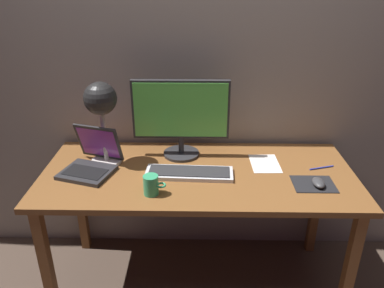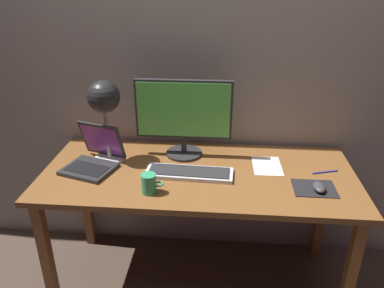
{
  "view_description": "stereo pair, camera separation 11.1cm",
  "coord_description": "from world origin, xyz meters",
  "px_view_note": "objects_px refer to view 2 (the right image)",
  "views": [
    {
      "loc": [
        0.0,
        -1.71,
        1.7
      ],
      "look_at": [
        -0.03,
        -0.05,
        0.92
      ],
      "focal_mm": 35.45,
      "sensor_mm": 36.0,
      "label": 1
    },
    {
      "loc": [
        0.11,
        -1.7,
        1.7
      ],
      "look_at": [
        -0.03,
        -0.05,
        0.92
      ],
      "focal_mm": 35.45,
      "sensor_mm": 36.0,
      "label": 2
    }
  ],
  "objects_px": {
    "mouse": "(319,187)",
    "coffee_mug": "(149,184)",
    "desk_lamp": "(104,103)",
    "pen": "(325,172)",
    "keyboard_main": "(189,173)",
    "laptop": "(95,155)",
    "monitor": "(184,114)"
  },
  "relations": [
    {
      "from": "mouse",
      "to": "coffee_mug",
      "type": "bearing_deg",
      "value": -174.1
    },
    {
      "from": "desk_lamp",
      "to": "pen",
      "type": "distance_m",
      "value": 1.18
    },
    {
      "from": "keyboard_main",
      "to": "mouse",
      "type": "relative_size",
      "value": 4.65
    },
    {
      "from": "laptop",
      "to": "monitor",
      "type": "bearing_deg",
      "value": 20.24
    },
    {
      "from": "monitor",
      "to": "desk_lamp",
      "type": "distance_m",
      "value": 0.42
    },
    {
      "from": "monitor",
      "to": "coffee_mug",
      "type": "distance_m",
      "value": 0.46
    },
    {
      "from": "desk_lamp",
      "to": "coffee_mug",
      "type": "bearing_deg",
      "value": -48.26
    },
    {
      "from": "keyboard_main",
      "to": "pen",
      "type": "relative_size",
      "value": 3.19
    },
    {
      "from": "monitor",
      "to": "laptop",
      "type": "xyz_separation_m",
      "value": [
        -0.45,
        -0.17,
        -0.18
      ]
    },
    {
      "from": "mouse",
      "to": "pen",
      "type": "xyz_separation_m",
      "value": [
        0.07,
        0.18,
        -0.02
      ]
    },
    {
      "from": "mouse",
      "to": "keyboard_main",
      "type": "bearing_deg",
      "value": 171.09
    },
    {
      "from": "mouse",
      "to": "coffee_mug",
      "type": "height_order",
      "value": "coffee_mug"
    },
    {
      "from": "desk_lamp",
      "to": "mouse",
      "type": "xyz_separation_m",
      "value": [
        1.07,
        -0.23,
        -0.31
      ]
    },
    {
      "from": "mouse",
      "to": "coffee_mug",
      "type": "xyz_separation_m",
      "value": [
        -0.79,
        -0.08,
        0.03
      ]
    },
    {
      "from": "desk_lamp",
      "to": "coffee_mug",
      "type": "relative_size",
      "value": 4.2
    },
    {
      "from": "laptop",
      "to": "pen",
      "type": "relative_size",
      "value": 2.39
    },
    {
      "from": "mouse",
      "to": "coffee_mug",
      "type": "distance_m",
      "value": 0.8
    },
    {
      "from": "laptop",
      "to": "coffee_mug",
      "type": "bearing_deg",
      "value": -35.8
    },
    {
      "from": "monitor",
      "to": "keyboard_main",
      "type": "xyz_separation_m",
      "value": [
        0.05,
        -0.23,
        -0.23
      ]
    },
    {
      "from": "desk_lamp",
      "to": "pen",
      "type": "xyz_separation_m",
      "value": [
        1.14,
        -0.05,
        -0.32
      ]
    },
    {
      "from": "keyboard_main",
      "to": "desk_lamp",
      "type": "height_order",
      "value": "desk_lamp"
    },
    {
      "from": "coffee_mug",
      "to": "pen",
      "type": "distance_m",
      "value": 0.9
    },
    {
      "from": "monitor",
      "to": "mouse",
      "type": "xyz_separation_m",
      "value": [
        0.67,
        -0.32,
        -0.22
      ]
    },
    {
      "from": "laptop",
      "to": "pen",
      "type": "height_order",
      "value": "laptop"
    },
    {
      "from": "keyboard_main",
      "to": "mouse",
      "type": "bearing_deg",
      "value": -8.91
    },
    {
      "from": "laptop",
      "to": "desk_lamp",
      "type": "distance_m",
      "value": 0.28
    },
    {
      "from": "monitor",
      "to": "keyboard_main",
      "type": "height_order",
      "value": "monitor"
    },
    {
      "from": "desk_lamp",
      "to": "mouse",
      "type": "bearing_deg",
      "value": -12.17
    },
    {
      "from": "keyboard_main",
      "to": "coffee_mug",
      "type": "distance_m",
      "value": 0.25
    },
    {
      "from": "mouse",
      "to": "pen",
      "type": "distance_m",
      "value": 0.19
    },
    {
      "from": "mouse",
      "to": "pen",
      "type": "height_order",
      "value": "mouse"
    },
    {
      "from": "keyboard_main",
      "to": "pen",
      "type": "bearing_deg",
      "value": 6.71
    }
  ]
}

